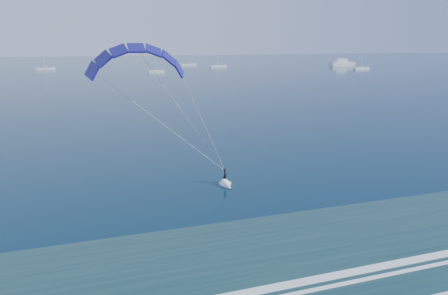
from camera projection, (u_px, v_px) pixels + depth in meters
The scene contains 7 objects.
kitesurfer_rig at pixel (186, 117), 35.22m from camera, with size 15.23×8.29×15.28m.
motor_yacht at pixel (342, 63), 246.62m from camera, with size 15.85×4.23×6.44m.
sailboat_2 at pixel (45, 69), 210.55m from camera, with size 8.74×2.40×11.78m.
sailboat_3 at pixel (156, 72), 190.84m from camera, with size 6.93×2.40×9.86m.
sailboat_4 at pixel (188, 65), 249.71m from camera, with size 9.40×2.40×12.69m.
sailboat_5 at pixel (218, 66), 232.73m from camera, with size 9.34×2.40×12.67m.
sailboat_6 at pixel (361, 68), 215.60m from camera, with size 8.79×2.40×11.90m.
Camera 1 is at (-6.20, -9.45, 14.21)m, focal length 32.00 mm.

